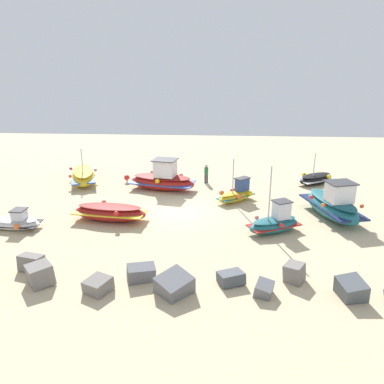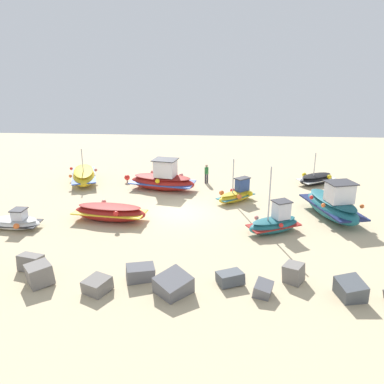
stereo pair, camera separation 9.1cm
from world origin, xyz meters
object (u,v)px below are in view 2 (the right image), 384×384
at_px(fishing_boat_7, 110,212).
at_px(mooring_buoy_0, 127,178).
at_px(fishing_boat_5, 237,194).
at_px(person_walking, 207,173).
at_px(fishing_boat_0, 333,205).
at_px(fishing_boat_1, 163,179).
at_px(fishing_boat_2, 316,179).
at_px(fishing_boat_6, 84,175).
at_px(fishing_boat_3, 15,222).
at_px(fishing_boat_4, 275,223).

distance_m(fishing_boat_7, mooring_buoy_0, 8.12).
relative_size(fishing_boat_5, person_walking, 2.01).
height_order(fishing_boat_0, fishing_boat_5, fishing_boat_5).
bearing_deg(fishing_boat_0, fishing_boat_1, -128.62).
relative_size(fishing_boat_1, fishing_boat_2, 1.53).
bearing_deg(fishing_boat_6, fishing_boat_2, -106.62).
distance_m(fishing_boat_1, fishing_boat_5, 6.08).
distance_m(fishing_boat_1, fishing_boat_2, 12.49).
relative_size(fishing_boat_0, fishing_boat_5, 1.75).
xyz_separation_m(fishing_boat_6, fishing_boat_7, (-4.38, 7.82, -0.05)).
distance_m(fishing_boat_3, fishing_boat_5, 14.46).
bearing_deg(fishing_boat_6, mooring_buoy_0, -105.23).
bearing_deg(fishing_boat_7, person_walking, 61.92).
bearing_deg(fishing_boat_0, fishing_boat_5, -129.23).
bearing_deg(fishing_boat_7, fishing_boat_6, 125.89).
relative_size(fishing_boat_6, fishing_boat_7, 1.14).
xyz_separation_m(fishing_boat_3, fishing_boat_7, (-5.27, -1.60, 0.15)).
xyz_separation_m(fishing_boat_6, person_walking, (-10.11, -0.45, 0.32)).
xyz_separation_m(fishing_boat_0, fishing_boat_2, (-0.73, -7.25, -0.41)).
bearing_deg(fishing_boat_1, mooring_buoy_0, 164.08).
xyz_separation_m(fishing_boat_0, person_walking, (8.22, -6.81, 0.07)).
bearing_deg(fishing_boat_0, fishing_boat_4, -72.65).
distance_m(fishing_boat_2, fishing_boat_5, 8.12).
bearing_deg(fishing_boat_7, mooring_buoy_0, 102.46).
distance_m(fishing_boat_3, mooring_buoy_0, 10.65).
relative_size(fishing_boat_2, fishing_boat_7, 0.75).
height_order(fishing_boat_0, person_walking, fishing_boat_0).
height_order(fishing_boat_1, fishing_boat_7, fishing_boat_1).
xyz_separation_m(fishing_boat_4, mooring_buoy_0, (10.82, -9.17, -0.19)).
xyz_separation_m(fishing_boat_2, fishing_boat_6, (19.06, 0.89, 0.16)).
bearing_deg(person_walking, fishing_boat_7, -48.44).
bearing_deg(fishing_boat_0, fishing_boat_6, -124.70).
xyz_separation_m(fishing_boat_0, fishing_boat_4, (3.95, 2.56, -0.24)).
bearing_deg(fishing_boat_1, fishing_boat_3, -122.15).
height_order(fishing_boat_5, fishing_boat_7, fishing_boat_5).
relative_size(fishing_boat_6, mooring_buoy_0, 8.51).
bearing_deg(fishing_boat_7, fishing_boat_5, 33.44).
height_order(fishing_boat_6, mooring_buoy_0, fishing_boat_6).
relative_size(fishing_boat_2, mooring_buoy_0, 5.60).
xyz_separation_m(fishing_boat_1, fishing_boat_2, (-12.26, -2.35, -0.39)).
relative_size(fishing_boat_6, person_walking, 3.44).
bearing_deg(fishing_boat_0, person_walking, -145.20).
bearing_deg(person_walking, fishing_boat_2, 79.14).
height_order(fishing_boat_1, fishing_boat_4, fishing_boat_4).
distance_m(person_walking, mooring_buoy_0, 6.58).
distance_m(fishing_boat_2, fishing_boat_4, 10.87).
relative_size(fishing_boat_7, person_walking, 3.03).
xyz_separation_m(fishing_boat_4, fishing_boat_7, (10.00, -1.10, -0.05)).
bearing_deg(person_walking, fishing_boat_1, -73.90).
relative_size(fishing_boat_0, mooring_buoy_0, 8.71).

